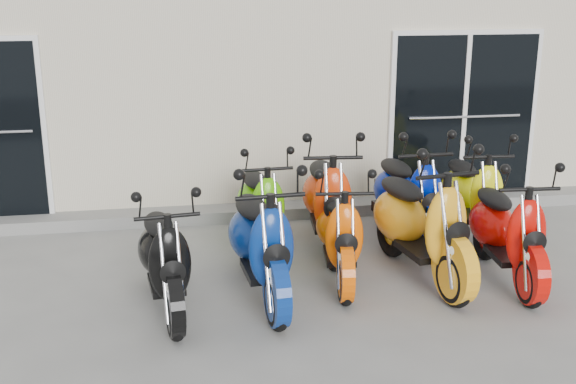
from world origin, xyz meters
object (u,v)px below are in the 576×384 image
Objects in this scene: scooter_front_orange_a at (340,220)px; scooter_front_red at (508,217)px; scooter_back_green at (261,194)px; scooter_back_yellow at (473,183)px; scooter_front_blue at (260,228)px; scooter_back_red at (327,187)px; scooter_front_black at (164,245)px; scooter_front_orange_b at (421,208)px; scooter_back_blue at (409,184)px.

scooter_front_red is at bearing -2.95° from scooter_front_orange_a.
scooter_back_green is 2.48m from scooter_back_yellow.
scooter_back_red is (0.90, 1.21, 0.01)m from scooter_front_blue.
scooter_front_red is (2.48, 0.02, -0.04)m from scooter_front_blue.
scooter_front_black is at bearing -173.89° from scooter_front_red.
scooter_front_orange_b is 1.04m from scooter_back_blue.
scooter_front_orange_b is 1.84m from scooter_back_green.
scooter_back_yellow is (2.66, 1.29, -0.05)m from scooter_front_blue.
scooter_back_blue reaches higher than scooter_front_red.
scooter_front_blue is 1.06× the size of scooter_front_red.
scooter_front_orange_b reaches higher than scooter_back_yellow.
scooter_front_black is at bearing -157.17° from scooter_back_blue.
scooter_front_black is at bearing 178.54° from scooter_front_orange_b.
scooter_back_yellow is at bearing 35.37° from scooter_front_orange_a.
scooter_front_orange_a is 0.95× the size of scooter_front_red.
scooter_front_blue is 2.95m from scooter_back_yellow.
scooter_front_black reaches higher than scooter_front_orange_a.
scooter_front_orange_b reaches higher than scooter_back_red.
scooter_front_black is 1.78m from scooter_front_orange_a.
scooter_back_green is at bearing 77.92° from scooter_front_blue.
scooter_front_blue reaches higher than scooter_front_orange_a.
scooter_front_orange_a is 1.37m from scooter_back_blue.
scooter_back_yellow is (1.82, 0.97, 0.03)m from scooter_front_orange_a.
scooter_back_yellow is (2.48, -0.04, 0.03)m from scooter_back_green.
scooter_back_red is at bearing 117.95° from scooter_front_orange_b.
scooter_front_orange_a is 2.06m from scooter_back_yellow.
scooter_front_orange_b is at bearing -130.05° from scooter_back_yellow.
scooter_front_blue is 1.12× the size of scooter_back_green.
scooter_front_red is 1.36m from scooter_back_blue.
scooter_back_green is at bearing 134.24° from scooter_front_orange_b.
scooter_front_red is (1.64, -0.30, 0.03)m from scooter_front_orange_a.
scooter_back_yellow reaches higher than scooter_front_orange_a.
scooter_front_blue is 1.34m from scooter_back_green.
scooter_back_green is (-1.46, 1.11, -0.11)m from scooter_front_orange_b.
scooter_front_blue is at bearing -149.49° from scooter_back_blue.
scooter_front_orange_b is (1.64, 0.21, 0.04)m from scooter_front_blue.
scooter_front_blue is 1.12× the size of scooter_front_orange_a.
scooter_front_black is 3.37m from scooter_front_red.
scooter_front_orange_a is 0.96× the size of scooter_back_yellow.
scooter_front_black is 1.01× the size of scooter_back_green.
scooter_back_blue is (1.68, -0.10, 0.07)m from scooter_back_green.
scooter_front_orange_b is 1.04× the size of scooter_back_red.
scooter_front_orange_a is (1.73, 0.42, -0.01)m from scooter_front_black.
scooter_front_red is at bearing -94.57° from scooter_back_yellow.
scooter_back_yellow reaches higher than scooter_front_black.
scooter_front_blue reaches higher than scooter_back_blue.
scooter_back_green is (0.18, 1.33, -0.08)m from scooter_front_blue.
scooter_back_blue is at bearing 69.54° from scooter_front_orange_b.
scooter_back_red is 1.02× the size of scooter_back_blue.
scooter_front_orange_a is 1.67m from scooter_front_red.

